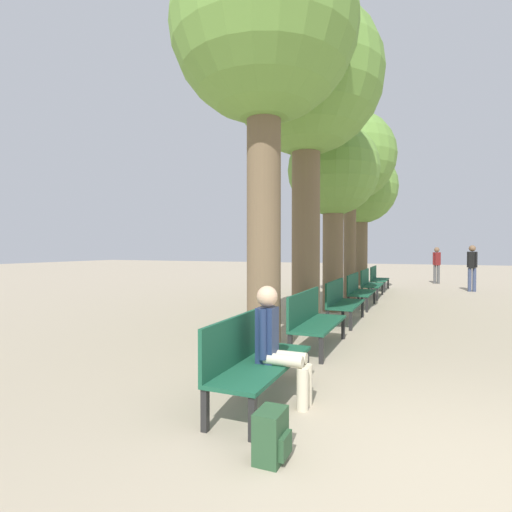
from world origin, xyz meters
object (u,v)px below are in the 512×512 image
object	(u,v)px
bench_row_2	(341,299)
bench_row_4	(369,282)
bench_row_1	(313,317)
pedestrian_near	(437,263)
tree_row_1	(306,84)
backpack	(272,436)
tree_row_4	(361,190)
bench_row_3	(358,289)
tree_row_0	(264,36)
person_seated	(277,341)
tree_row_3	(350,158)
pedestrian_mid	(472,265)
tree_row_2	(333,175)
bench_row_5	(377,277)
bench_row_0	(254,353)

from	to	relation	value
bench_row_2	bench_row_4	size ratio (longest dim) A/B	1.00
bench_row_1	pedestrian_near	distance (m)	13.87
tree_row_1	backpack	size ratio (longest dim) A/B	16.73
bench_row_1	tree_row_4	bearing A→B (deg)	93.26
bench_row_4	bench_row_3	bearing A→B (deg)	-90.00
bench_row_1	tree_row_0	world-z (taller)	tree_row_0
bench_row_1	bench_row_4	size ratio (longest dim) A/B	1.00
bench_row_1	tree_row_4	distance (m)	9.42
bench_row_1	person_seated	bearing A→B (deg)	-84.07
tree_row_1	tree_row_3	size ratio (longest dim) A/B	1.09
bench_row_2	tree_row_0	xyz separation A→B (m)	(-0.50, -3.33, 4.20)
tree_row_4	pedestrian_mid	size ratio (longest dim) A/B	3.00
tree_row_2	backpack	xyz separation A→B (m)	(1.10, -7.43, -3.33)
bench_row_1	pedestrian_mid	size ratio (longest dim) A/B	1.01
tree_row_1	tree_row_3	distance (m)	5.13
bench_row_1	tree_row_2	xyz separation A→B (m)	(-0.50, 3.94, 3.01)
bench_row_3	pedestrian_mid	world-z (taller)	pedestrian_mid
bench_row_4	pedestrian_near	world-z (taller)	pedestrian_near
bench_row_5	tree_row_4	distance (m)	3.45
tree_row_4	person_seated	bearing A→B (deg)	-86.16
bench_row_5	person_seated	world-z (taller)	person_seated
bench_row_3	bench_row_2	bearing A→B (deg)	-90.00
bench_row_3	person_seated	xyz separation A→B (m)	(0.25, -7.29, 0.15)
tree_row_1	bench_row_1	bearing A→B (deg)	-69.72
tree_row_4	person_seated	distance (m)	11.68
bench_row_3	pedestrian_mid	distance (m)	6.59
bench_row_2	tree_row_4	xyz separation A→B (m)	(-0.50, 6.38, 3.28)
tree_row_0	tree_row_1	world-z (taller)	tree_row_1
bench_row_5	pedestrian_mid	size ratio (longest dim) A/B	1.01
bench_row_2	bench_row_0	bearing A→B (deg)	-90.00
bench_row_0	bench_row_2	size ratio (longest dim) A/B	1.00
bench_row_2	pedestrian_mid	size ratio (longest dim) A/B	1.01
bench_row_1	person_seated	world-z (taller)	person_seated
tree_row_3	person_seated	size ratio (longest dim) A/B	4.83
bench_row_3	pedestrian_near	xyz separation A→B (m)	(2.21, 8.81, 0.45)
tree_row_0	pedestrian_mid	bearing A→B (deg)	71.45
bench_row_2	bench_row_3	world-z (taller)	same
tree_row_2	pedestrian_mid	bearing A→B (deg)	59.84
bench_row_0	tree_row_3	world-z (taller)	tree_row_3
bench_row_5	tree_row_2	distance (m)	6.57
backpack	pedestrian_mid	xyz separation A→B (m)	(2.74, 14.03, 0.80)
bench_row_1	pedestrian_near	xyz separation A→B (m)	(2.21, 13.68, 0.45)
bench_row_1	bench_row_2	xyz separation A→B (m)	(0.00, 2.44, 0.00)
bench_row_0	bench_row_4	size ratio (longest dim) A/B	1.00
tree_row_4	person_seated	xyz separation A→B (m)	(0.75, -11.23, -3.14)
backpack	bench_row_3	bearing A→B (deg)	94.07
bench_row_5	backpack	world-z (taller)	bench_row_5
person_seated	backpack	world-z (taller)	person_seated
bench_row_4	tree_row_1	distance (m)	7.39
tree_row_1	pedestrian_mid	world-z (taller)	tree_row_1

